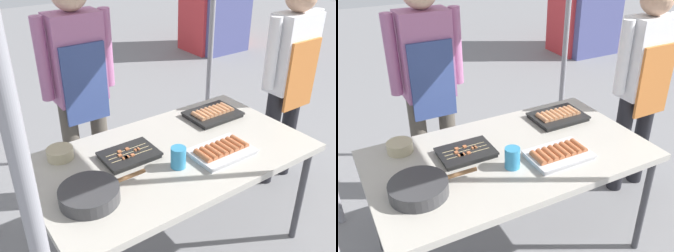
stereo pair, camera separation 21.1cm
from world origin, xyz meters
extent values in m
plane|color=slate|center=(0.00, 0.00, 0.00)|extent=(18.00, 18.00, 0.00)
cube|color=#B7B2A8|center=(0.00, 0.00, 0.73)|extent=(1.60, 0.90, 0.04)
cylinder|color=#3F3F44|center=(0.74, -0.39, 0.35)|extent=(0.04, 0.04, 0.71)
cylinder|color=#3F3F44|center=(-0.74, 0.39, 0.35)|extent=(0.04, 0.04, 0.71)
cylinder|color=#3F3F44|center=(0.74, 0.39, 0.35)|extent=(0.04, 0.04, 0.71)
cylinder|color=gray|center=(0.95, 0.80, 1.07)|extent=(0.04, 0.04, 2.14)
cube|color=silver|center=(0.21, -0.17, 0.76)|extent=(0.34, 0.23, 0.02)
cube|color=silver|center=(0.21, -0.17, 0.78)|extent=(0.35, 0.24, 0.01)
cylinder|color=#B7663D|center=(0.08, -0.17, 0.79)|extent=(0.04, 0.13, 0.04)
cylinder|color=#B7663D|center=(0.12, -0.17, 0.79)|extent=(0.04, 0.13, 0.04)
cylinder|color=#B7663D|center=(0.15, -0.17, 0.79)|extent=(0.04, 0.13, 0.04)
cylinder|color=#B7663D|center=(0.19, -0.17, 0.79)|extent=(0.04, 0.13, 0.04)
cylinder|color=#B7663D|center=(0.23, -0.17, 0.79)|extent=(0.04, 0.13, 0.04)
cylinder|color=#B7663D|center=(0.27, -0.17, 0.79)|extent=(0.04, 0.13, 0.04)
cylinder|color=#B7663D|center=(0.31, -0.17, 0.79)|extent=(0.04, 0.13, 0.04)
cylinder|color=#B7663D|center=(0.35, -0.17, 0.79)|extent=(0.04, 0.13, 0.04)
cube|color=black|center=(-0.23, 0.10, 0.76)|extent=(0.30, 0.21, 0.02)
cube|color=black|center=(-0.23, 0.10, 0.78)|extent=(0.31, 0.22, 0.01)
cylinder|color=tan|center=(-0.23, 0.06, 0.78)|extent=(0.26, 0.01, 0.01)
cube|color=#B7663D|center=(-0.27, 0.06, 0.78)|extent=(0.02, 0.02, 0.02)
cube|color=#B7663D|center=(-0.23, 0.06, 0.78)|extent=(0.02, 0.02, 0.02)
cube|color=#B7663D|center=(-0.27, 0.06, 0.78)|extent=(0.02, 0.02, 0.02)
cube|color=#B7663D|center=(-0.28, 0.06, 0.78)|extent=(0.02, 0.02, 0.02)
cylinder|color=tan|center=(-0.23, 0.10, 0.78)|extent=(0.26, 0.01, 0.01)
cube|color=#B7663D|center=(-0.19, 0.10, 0.78)|extent=(0.02, 0.02, 0.02)
cube|color=#B7663D|center=(-0.29, 0.10, 0.78)|extent=(0.02, 0.02, 0.02)
cube|color=#B7663D|center=(-0.18, 0.10, 0.78)|extent=(0.02, 0.02, 0.02)
cylinder|color=tan|center=(-0.23, 0.13, 0.78)|extent=(0.26, 0.01, 0.01)
cube|color=#B7663D|center=(-0.27, 0.13, 0.78)|extent=(0.02, 0.02, 0.02)
cube|color=#B7663D|center=(-0.22, 0.13, 0.78)|extent=(0.02, 0.02, 0.02)
cube|color=black|center=(0.49, 0.22, 0.76)|extent=(0.34, 0.25, 0.02)
cube|color=black|center=(0.49, 0.22, 0.78)|extent=(0.35, 0.26, 0.01)
cylinder|color=tan|center=(0.36, 0.22, 0.79)|extent=(0.03, 0.12, 0.03)
cylinder|color=tan|center=(0.40, 0.22, 0.79)|extent=(0.03, 0.12, 0.03)
cylinder|color=tan|center=(0.43, 0.22, 0.79)|extent=(0.03, 0.12, 0.03)
cylinder|color=tan|center=(0.47, 0.22, 0.79)|extent=(0.03, 0.12, 0.03)
cylinder|color=tan|center=(0.50, 0.22, 0.79)|extent=(0.03, 0.12, 0.03)
cylinder|color=tan|center=(0.54, 0.22, 0.79)|extent=(0.03, 0.12, 0.03)
cylinder|color=tan|center=(0.58, 0.22, 0.79)|extent=(0.03, 0.12, 0.03)
cylinder|color=tan|center=(0.61, 0.22, 0.79)|extent=(0.03, 0.12, 0.03)
cylinder|color=#38383A|center=(-0.57, -0.12, 0.79)|extent=(0.29, 0.29, 0.07)
cylinder|color=brown|center=(-0.34, -0.12, 0.80)|extent=(0.16, 0.02, 0.02)
cylinder|color=#386B33|center=(-0.57, -0.12, 0.81)|extent=(0.27, 0.27, 0.01)
cylinder|color=#BFB28C|center=(-0.55, 0.31, 0.78)|extent=(0.15, 0.15, 0.06)
cylinder|color=#338CBF|center=(-0.06, -0.13, 0.81)|extent=(0.08, 0.08, 0.12)
cylinder|color=#595147|center=(-0.32, 0.80, 0.42)|extent=(0.12, 0.12, 0.84)
cylinder|color=#595147|center=(-0.10, 0.80, 0.42)|extent=(0.12, 0.12, 0.84)
cube|color=#B26B9E|center=(-0.21, 0.80, 1.13)|extent=(0.34, 0.20, 0.59)
cube|color=#384C8C|center=(-0.21, 0.69, 0.99)|extent=(0.30, 0.02, 0.53)
cylinder|color=#B26B9E|center=(-0.43, 0.80, 1.16)|extent=(0.08, 0.08, 0.53)
cylinder|color=#B26B9E|center=(0.01, 0.80, 1.16)|extent=(0.08, 0.08, 0.53)
cylinder|color=black|center=(1.07, 0.17, 0.40)|extent=(0.12, 0.12, 0.80)
cylinder|color=black|center=(1.29, 0.17, 0.40)|extent=(0.12, 0.12, 0.80)
cube|color=white|center=(1.18, 0.17, 1.09)|extent=(0.34, 0.20, 0.57)
cube|color=#CC7233|center=(1.18, 0.06, 0.94)|extent=(0.30, 0.02, 0.51)
cylinder|color=white|center=(0.96, 0.17, 1.11)|extent=(0.08, 0.08, 0.51)
cylinder|color=white|center=(1.40, 0.17, 1.11)|extent=(0.08, 0.08, 0.51)
camera|label=1|loc=(-1.06, -1.48, 1.90)|focal=40.04mm
camera|label=2|loc=(-0.88, -1.59, 1.90)|focal=40.04mm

